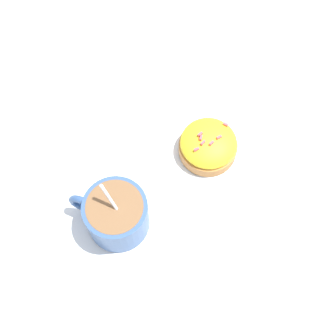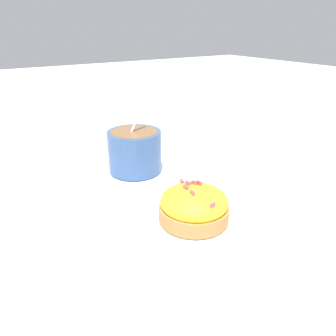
# 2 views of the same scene
# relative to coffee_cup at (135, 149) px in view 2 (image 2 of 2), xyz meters

# --- Properties ---
(ground_plane) EXTENTS (3.00, 3.00, 0.00)m
(ground_plane) POSITION_rel_coffee_cup_xyz_m (-0.08, 0.01, -0.04)
(ground_plane) COLOR silver
(paper_napkin) EXTENTS (0.30, 0.27, 0.00)m
(paper_napkin) POSITION_rel_coffee_cup_xyz_m (-0.08, 0.01, -0.04)
(paper_napkin) COLOR white
(paper_napkin) RESTS_ON ground_plane
(coffee_cup) EXTENTS (0.08, 0.10, 0.10)m
(coffee_cup) POSITION_rel_coffee_cup_xyz_m (0.00, 0.00, 0.00)
(coffee_cup) COLOR #335184
(coffee_cup) RESTS_ON paper_napkin
(frosted_pastry) EXTENTS (0.08, 0.08, 0.04)m
(frosted_pastry) POSITION_rel_coffee_cup_xyz_m (-0.16, 0.01, -0.02)
(frosted_pastry) COLOR #B2753D
(frosted_pastry) RESTS_ON paper_napkin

